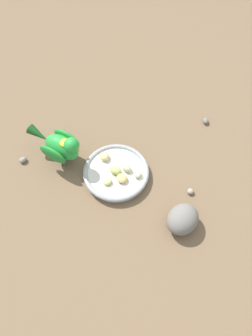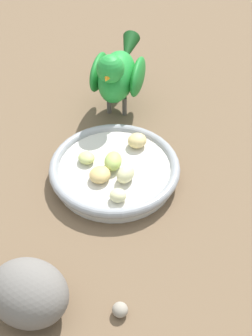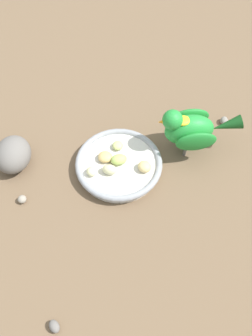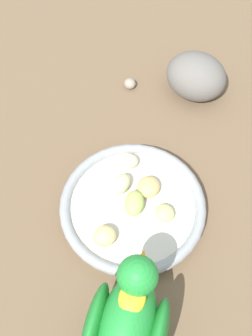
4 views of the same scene
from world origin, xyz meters
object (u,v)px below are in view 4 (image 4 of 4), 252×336
at_px(apple_piece_1, 122,185).
at_px(apple_piece_2, 105,236).
at_px(feeding_bowl, 134,206).
at_px(apple_piece_4, 165,213).
at_px(apple_piece_5, 133,205).
at_px(apple_piece_3, 149,187).
at_px(pebble_2, 130,84).
at_px(apple_piece_0, 130,161).
at_px(parrot, 127,327).
at_px(rock_large, 196,76).

relative_size(apple_piece_1, apple_piece_2, 1.07).
height_order(feeding_bowl, apple_piece_4, apple_piece_4).
distance_m(feeding_bowl, apple_piece_5, 0.02).
height_order(apple_piece_3, pebble_2, apple_piece_3).
height_order(feeding_bowl, apple_piece_0, apple_piece_0).
bearing_deg(apple_piece_3, pebble_2, -144.53).
xyz_separation_m(apple_piece_3, pebble_2, (-0.17, -0.12, -0.02)).
relative_size(apple_piece_4, apple_piece_5, 0.72).
distance_m(apple_piece_1, apple_piece_2, 0.08).
distance_m(feeding_bowl, apple_piece_0, 0.07).
bearing_deg(apple_piece_2, apple_piece_3, 169.78).
height_order(apple_piece_0, apple_piece_3, same).
relative_size(apple_piece_1, parrot, 0.17).
bearing_deg(apple_piece_0, apple_piece_2, 12.64).
bearing_deg(feeding_bowl, apple_piece_1, -117.46).
bearing_deg(apple_piece_3, apple_piece_4, 57.00).
xyz_separation_m(feeding_bowl, apple_piece_2, (0.06, -0.01, 0.02)).
bearing_deg(parrot, feeding_bowl, 11.23).
relative_size(apple_piece_1, apple_piece_3, 0.99).
height_order(feeding_bowl, apple_piece_3, apple_piece_3).
bearing_deg(apple_piece_4, rock_large, -165.52).
height_order(apple_piece_0, apple_piece_5, apple_piece_5).
bearing_deg(parrot, apple_piece_1, 16.21).
bearing_deg(rock_large, feeding_bowl, 3.81).
xyz_separation_m(feeding_bowl, pebble_2, (-0.20, -0.11, -0.01)).
xyz_separation_m(apple_piece_5, rock_large, (-0.25, -0.02, 0.00)).
distance_m(apple_piece_0, parrot, 0.24).
bearing_deg(rock_large, apple_piece_4, 14.48).
relative_size(apple_piece_0, apple_piece_2, 0.79).
bearing_deg(apple_piece_2, apple_piece_0, -167.36).
distance_m(parrot, rock_large, 0.41).
bearing_deg(apple_piece_5, apple_piece_2, -11.69).
height_order(apple_piece_2, parrot, parrot).
relative_size(apple_piece_3, apple_piece_4, 1.24).
relative_size(feeding_bowl, pebble_2, 10.35).
xyz_separation_m(apple_piece_3, apple_piece_4, (0.02, 0.04, -0.00)).
height_order(apple_piece_1, apple_piece_2, apple_piece_1).
bearing_deg(apple_piece_4, parrot, 10.51).
distance_m(feeding_bowl, rock_large, 0.24).
height_order(apple_piece_1, parrot, parrot).
height_order(apple_piece_4, parrot, parrot).
height_order(apple_piece_5, pebble_2, apple_piece_5).
xyz_separation_m(apple_piece_3, parrot, (0.19, 0.07, 0.05)).
relative_size(apple_piece_5, rock_large, 0.39).
distance_m(rock_large, pebble_2, 0.11).
bearing_deg(apple_piece_5, apple_piece_1, -126.99).
relative_size(apple_piece_0, apple_piece_1, 0.74).
distance_m(apple_piece_3, parrot, 0.21).
bearing_deg(apple_piece_4, apple_piece_3, -123.00).
relative_size(apple_piece_2, apple_piece_3, 0.92).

